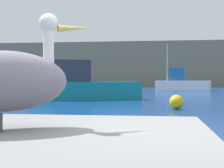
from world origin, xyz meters
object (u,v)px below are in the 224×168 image
fishing_boat_teal (81,86)px  mooring_buoy (176,102)px  pelican (7,80)px  fishing_boat_white (182,84)px

fishing_boat_teal → mooring_buoy: size_ratio=11.83×
pelican → fishing_boat_white: size_ratio=0.19×
fishing_boat_white → mooring_buoy: fishing_boat_white is taller
fishing_boat_teal → mooring_buoy: 8.65m
mooring_buoy → fishing_boat_white: bearing=85.4°
fishing_boat_white → fishing_boat_teal: size_ratio=0.83×
fishing_boat_white → mooring_buoy: 23.70m
pelican → fishing_boat_white: 36.07m
pelican → mooring_buoy: pelican is taller
fishing_boat_white → mooring_buoy: size_ratio=9.87×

